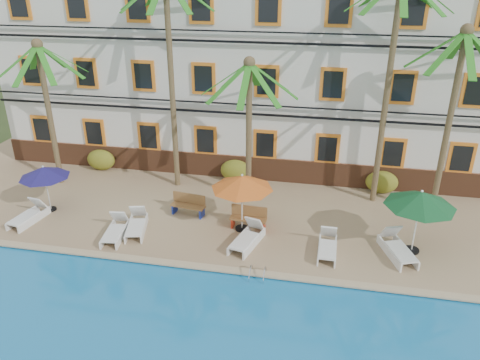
% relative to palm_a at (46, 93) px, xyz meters
% --- Properties ---
extents(ground, '(100.00, 100.00, 0.00)m').
position_rel_palm_a_xyz_m(ground, '(8.43, -4.74, -4.76)').
color(ground, '#384C23').
rests_on(ground, ground).
extents(pool_deck, '(30.00, 12.00, 0.25)m').
position_rel_palm_a_xyz_m(pool_deck, '(8.43, 0.26, -4.63)').
color(pool_deck, tan).
rests_on(pool_deck, ground).
extents(pool_coping, '(30.00, 0.35, 0.06)m').
position_rel_palm_a_xyz_m(pool_coping, '(8.43, -5.64, -4.48)').
color(pool_coping, tan).
rests_on(pool_coping, pool_deck).
extents(hotel_building, '(25.40, 6.44, 10.22)m').
position_rel_palm_a_xyz_m(hotel_building, '(8.43, 5.25, 0.62)').
color(hotel_building, silver).
rests_on(hotel_building, pool_deck).
extents(palm_a, '(4.11, 4.11, 6.96)m').
position_rel_palm_a_xyz_m(palm_a, '(0.00, 0.00, 0.00)').
color(palm_a, brown).
rests_on(palm_a, pool_deck).
extents(palm_b, '(4.11, 4.11, 9.81)m').
position_rel_palm_a_xyz_m(palm_b, '(5.81, 0.85, 1.64)').
color(palm_b, brown).
rests_on(palm_b, pool_deck).
extents(palm_c, '(4.11, 4.11, 6.52)m').
position_rel_palm_a_xyz_m(palm_c, '(9.51, -0.03, -0.26)').
color(palm_c, brown).
rests_on(palm_c, pool_deck).
extents(palm_d, '(4.11, 4.11, 9.89)m').
position_rel_palm_a_xyz_m(palm_d, '(15.17, 0.99, 1.68)').
color(palm_d, brown).
rests_on(palm_d, pool_deck).
extents(palm_e, '(4.11, 4.11, 7.94)m').
position_rel_palm_a_xyz_m(palm_e, '(17.64, 0.29, 0.57)').
color(palm_e, brown).
rests_on(palm_e, pool_deck).
extents(shrub_left, '(1.50, 0.90, 1.10)m').
position_rel_palm_a_xyz_m(shrub_left, '(1.29, 1.86, -3.96)').
color(shrub_left, '#295217').
rests_on(shrub_left, pool_deck).
extents(shrub_mid, '(1.50, 0.90, 1.10)m').
position_rel_palm_a_xyz_m(shrub_mid, '(8.51, 1.86, -3.96)').
color(shrub_mid, '#295217').
rests_on(shrub_mid, pool_deck).
extents(shrub_right, '(1.50, 0.90, 1.10)m').
position_rel_palm_a_xyz_m(shrub_right, '(15.58, 1.86, -3.96)').
color(shrub_right, '#295217').
rests_on(shrub_right, pool_deck).
extents(umbrella_blue, '(2.13, 2.13, 2.14)m').
position_rel_palm_a_xyz_m(umbrella_blue, '(1.11, -2.75, -2.69)').
color(umbrella_blue, black).
rests_on(umbrella_blue, pool_deck).
extents(umbrella_red, '(2.49, 2.49, 2.49)m').
position_rel_palm_a_xyz_m(umbrella_red, '(9.74, -2.74, -2.38)').
color(umbrella_red, black).
rests_on(umbrella_red, pool_deck).
extents(umbrella_green, '(2.59, 2.59, 2.59)m').
position_rel_palm_a_xyz_m(umbrella_green, '(16.37, -3.07, -2.30)').
color(umbrella_green, black).
rests_on(umbrella_green, pool_deck).
extents(lounger_a, '(0.96, 1.99, 0.90)m').
position_rel_palm_a_xyz_m(lounger_a, '(0.79, -3.83, -4.22)').
color(lounger_a, silver).
rests_on(lounger_a, pool_deck).
extents(lounger_b, '(0.92, 1.98, 0.90)m').
position_rel_palm_a_xyz_m(lounger_b, '(4.90, -4.27, -4.22)').
color(lounger_b, silver).
rests_on(lounger_b, pool_deck).
extents(lounger_c, '(1.14, 2.05, 0.92)m').
position_rel_palm_a_xyz_m(lounger_c, '(5.55, -3.70, -4.21)').
color(lounger_c, silver).
rests_on(lounger_c, pool_deck).
extents(lounger_d, '(1.21, 2.13, 0.95)m').
position_rel_palm_a_xyz_m(lounger_d, '(10.16, -3.83, -4.20)').
color(lounger_d, silver).
rests_on(lounger_d, pool_deck).
extents(lounger_e, '(0.70, 1.89, 0.89)m').
position_rel_palm_a_xyz_m(lounger_e, '(13.22, -3.80, -4.22)').
color(lounger_e, silver).
rests_on(lounger_e, pool_deck).
extents(lounger_f, '(1.37, 2.19, 0.97)m').
position_rel_palm_a_xyz_m(lounger_f, '(15.77, -3.45, -4.19)').
color(lounger_f, silver).
rests_on(lounger_f, pool_deck).
extents(bench_left, '(1.55, 0.69, 0.93)m').
position_rel_palm_a_xyz_m(bench_left, '(7.23, -1.91, -4.04)').
color(bench_left, olive).
rests_on(bench_left, pool_deck).
extents(bench_right, '(1.52, 0.55, 0.93)m').
position_rel_palm_a_xyz_m(bench_right, '(9.98, -2.52, -4.04)').
color(bench_right, olive).
rests_on(bench_right, pool_deck).
extents(pool_ladder, '(0.54, 0.74, 0.74)m').
position_rel_palm_a_xyz_m(pool_ladder, '(10.88, -5.74, -4.51)').
color(pool_ladder, silver).
rests_on(pool_ladder, ground).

